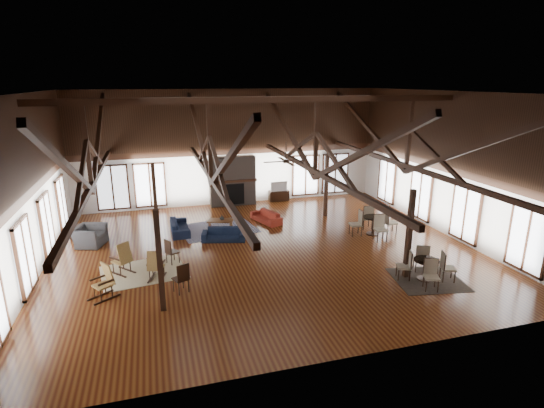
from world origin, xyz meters
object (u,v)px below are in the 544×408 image
object	(u,v)px
sofa_orange	(266,217)
coffee_table	(220,221)
sofa_navy_left	(180,226)
tv_console	(279,196)
sofa_navy_front	(224,234)
cafe_table_far	(373,222)
cafe_table_near	(426,266)
armchair	(90,236)

from	to	relation	value
sofa_orange	coffee_table	distance (m)	2.28
sofa_navy_left	tv_console	bearing A→B (deg)	-57.05
sofa_navy_left	coffee_table	size ratio (longest dim) A/B	1.50
sofa_orange	sofa_navy_left	bearing A→B (deg)	-104.74
sofa_navy_front	sofa_orange	bearing A→B (deg)	52.90
cafe_table_far	cafe_table_near	bearing A→B (deg)	-96.17
cafe_table_far	sofa_navy_front	bearing A→B (deg)	170.76
sofa_navy_front	armchair	world-z (taller)	armchair
cafe_table_far	tv_console	bearing A→B (deg)	110.74
sofa_orange	tv_console	world-z (taller)	tv_console
armchair	cafe_table_near	size ratio (longest dim) A/B	0.62
sofa_orange	coffee_table	xyz separation A→B (m)	(-2.24, -0.41, 0.13)
sofa_orange	cafe_table_far	distance (m)	4.94
sofa_navy_left	cafe_table_near	bearing A→B (deg)	-133.04
sofa_navy_left	sofa_navy_front	bearing A→B (deg)	-131.77
sofa_navy_front	armchair	bearing A→B (deg)	-175.93
sofa_navy_front	coffee_table	bearing A→B (deg)	101.04
cafe_table_near	cafe_table_far	size ratio (longest dim) A/B	0.91
coffee_table	cafe_table_far	distance (m)	6.71
coffee_table	tv_console	size ratio (longest dim) A/B	1.14
sofa_navy_front	tv_console	xyz separation A→B (m)	(3.96, 5.22, 0.01)
coffee_table	armchair	bearing A→B (deg)	-156.73
sofa_navy_left	coffee_table	distance (m)	1.78
sofa_navy_front	armchair	size ratio (longest dim) A/B	1.49
sofa_navy_front	cafe_table_far	bearing A→B (deg)	5.28
armchair	tv_console	world-z (taller)	armchair
cafe_table_near	tv_console	size ratio (longest dim) A/B	1.75
coffee_table	tv_console	world-z (taller)	tv_console
sofa_navy_front	cafe_table_far	size ratio (longest dim) A/B	0.84
cafe_table_far	coffee_table	bearing A→B (deg)	158.52
armchair	sofa_navy_left	bearing A→B (deg)	-63.25
sofa_navy_left	coffee_table	bearing A→B (deg)	-92.13
sofa_navy_front	sofa_navy_left	distance (m)	2.24
sofa_navy_left	cafe_table_far	xyz separation A→B (m)	(8.01, -2.51, 0.27)
cafe_table_near	tv_console	bearing A→B (deg)	100.07
sofa_navy_front	tv_console	world-z (taller)	tv_console
sofa_navy_front	coffee_table	distance (m)	1.43
coffee_table	armchair	world-z (taller)	armchair
armchair	cafe_table_near	xyz separation A→B (m)	(11.14, -6.40, 0.11)
sofa_navy_left	cafe_table_near	size ratio (longest dim) A/B	0.98
sofa_navy_left	tv_console	distance (m)	6.78
sofa_navy_front	coffee_table	xyz separation A→B (m)	(0.09, 1.43, 0.12)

